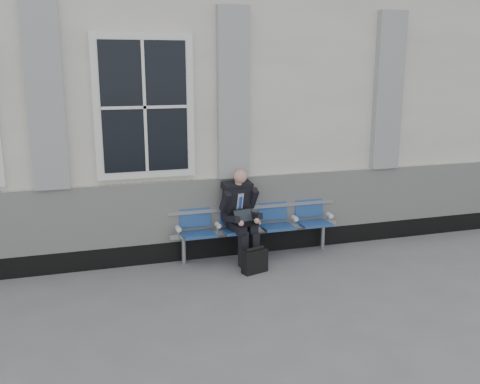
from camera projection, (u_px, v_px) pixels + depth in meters
name	position (u px, v px, depth m)	size (l,w,h in m)	color
ground	(138.00, 309.00, 6.30)	(70.00, 70.00, 0.00)	slate
station_building	(107.00, 100.00, 9.00)	(14.40, 4.40, 4.49)	silver
bench	(256.00, 220.00, 7.95)	(2.60, 0.47, 0.91)	#9EA0A3
businessman	(240.00, 212.00, 7.71)	(0.57, 0.76, 1.36)	black
briefcase	(255.00, 261.00, 7.38)	(0.39, 0.25, 0.37)	black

